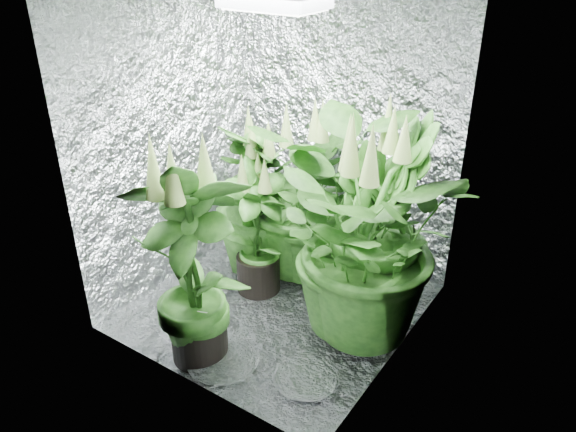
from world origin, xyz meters
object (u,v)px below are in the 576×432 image
(grow_lamp, at_px, (274,0))
(plant_c, at_px, (382,223))
(plant_a, at_px, (305,197))
(circulation_fan, at_px, (385,295))
(plant_e, at_px, (358,240))
(plant_d, at_px, (257,202))
(plant_f, at_px, (193,263))
(plant_b, at_px, (257,232))

(grow_lamp, height_order, plant_c, grow_lamp)
(plant_a, distance_m, circulation_fan, 0.82)
(plant_c, xyz_separation_m, circulation_fan, (0.07, -0.02, -0.47))
(grow_lamp, xyz_separation_m, plant_e, (0.52, 0.03, -1.19))
(circulation_fan, bearing_deg, plant_d, 167.59)
(plant_c, distance_m, plant_e, 0.28)
(plant_c, xyz_separation_m, plant_f, (-0.62, -0.93, -0.01))
(plant_d, distance_m, circulation_fan, 1.04)
(plant_a, height_order, plant_f, plant_f)
(plant_f, height_order, circulation_fan, plant_f)
(plant_b, relative_size, plant_e, 0.72)
(grow_lamp, relative_size, circulation_fan, 1.42)
(plant_c, distance_m, plant_f, 1.12)
(plant_a, bearing_deg, plant_d, -153.48)
(plant_d, bearing_deg, plant_e, -16.65)
(plant_d, relative_size, plant_f, 0.85)
(grow_lamp, distance_m, plant_f, 1.37)
(grow_lamp, xyz_separation_m, plant_c, (0.53, 0.31, -1.21))
(grow_lamp, relative_size, plant_c, 0.38)
(plant_d, distance_m, plant_f, 0.96)
(grow_lamp, relative_size, plant_d, 0.45)
(plant_b, relative_size, plant_d, 0.86)
(plant_b, distance_m, plant_f, 0.74)
(plant_a, xyz_separation_m, plant_d, (-0.29, -0.14, -0.06))
(plant_b, xyz_separation_m, circulation_fan, (0.81, 0.20, -0.28))
(plant_d, bearing_deg, plant_b, -52.77)
(plant_e, bearing_deg, plant_c, 87.61)
(plant_a, relative_size, plant_e, 0.91)
(grow_lamp, height_order, plant_f, grow_lamp)
(plant_f, bearing_deg, circulation_fan, 52.59)
(plant_a, bearing_deg, plant_b, -110.57)
(plant_a, height_order, plant_e, plant_e)
(plant_d, xyz_separation_m, circulation_fan, (0.97, -0.00, -0.37))
(plant_c, distance_m, plant_d, 0.91)
(plant_a, distance_m, plant_f, 1.05)
(plant_a, xyz_separation_m, circulation_fan, (0.68, -0.15, -0.43))
(grow_lamp, bearing_deg, plant_f, -98.33)
(grow_lamp, height_order, plant_a, grow_lamp)
(grow_lamp, distance_m, plant_b, 1.41)
(plant_c, bearing_deg, grow_lamp, -149.88)
(plant_d, height_order, plant_f, plant_f)
(plant_a, bearing_deg, grow_lamp, -79.53)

